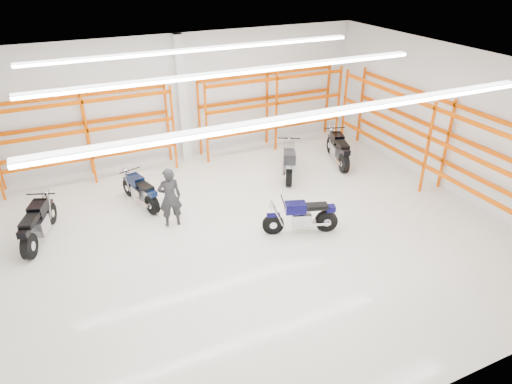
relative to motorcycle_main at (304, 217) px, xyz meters
name	(u,v)px	position (x,y,z in m)	size (l,w,h in m)	color
ground	(250,235)	(-1.42, 0.48, -0.49)	(14.00, 14.00, 0.00)	beige
room_shell	(249,122)	(-1.42, 0.51, 2.80)	(14.02, 12.02, 4.51)	white
motorcycle_main	(304,217)	(0.00, 0.00, 0.00)	(2.05, 0.96, 1.04)	black
motorcycle_back_a	(37,225)	(-6.68, 2.58, 0.05)	(1.09, 2.21, 1.14)	black
motorcycle_back_b	(141,192)	(-3.75, 3.38, -0.01)	(0.85, 2.01, 1.01)	black
motorcycle_back_c	(289,161)	(1.28, 3.21, 0.12)	(1.38, 2.28, 1.26)	black
motorcycle_back_d	(338,150)	(3.46, 3.45, 0.06)	(1.03, 2.30, 1.16)	black
standing_man	(170,197)	(-3.22, 1.91, 0.41)	(0.65, 0.43, 1.79)	black
structural_column	(182,100)	(-1.42, 6.30, 1.76)	(0.32, 0.32, 4.50)	white
pallet_racking_back_left	(86,129)	(-4.82, 5.96, 1.30)	(5.67, 0.87, 3.00)	#D73D00
pallet_racking_back_right	(272,103)	(1.98, 5.96, 1.30)	(5.67, 0.87, 3.00)	#D73D00
pallet_racking_side	(439,137)	(5.06, 0.48, 1.33)	(0.87, 9.07, 3.00)	#D73D00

